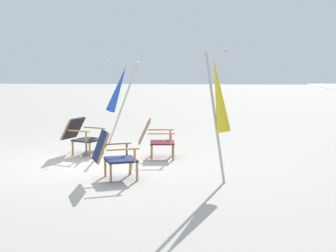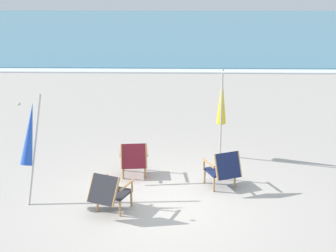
{
  "view_description": "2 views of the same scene",
  "coord_description": "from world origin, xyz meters",
  "px_view_note": "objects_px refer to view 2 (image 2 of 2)",
  "views": [
    {
      "loc": [
        8.64,
        2.15,
        1.85
      ],
      "look_at": [
        -0.2,
        1.47,
        0.71
      ],
      "focal_mm": 50.0,
      "sensor_mm": 36.0,
      "label": 1
    },
    {
      "loc": [
        0.29,
        -8.01,
        4.06
      ],
      "look_at": [
        0.06,
        1.97,
        0.9
      ],
      "focal_mm": 50.0,
      "sensor_mm": 36.0,
      "label": 2
    }
  ],
  "objects_px": {
    "beach_chair_front_left": "(223,169)",
    "beach_chair_far_center": "(134,159)",
    "beach_chair_back_right": "(109,191)",
    "umbrella_furled_yellow": "(222,101)",
    "umbrella_furled_blue": "(30,135)"
  },
  "relations": [
    {
      "from": "beach_chair_front_left",
      "to": "beach_chair_far_center",
      "type": "bearing_deg",
      "value": 164.53
    },
    {
      "from": "beach_chair_back_right",
      "to": "beach_chair_front_left",
      "type": "distance_m",
      "value": 2.39
    },
    {
      "from": "umbrella_furled_yellow",
      "to": "beach_chair_front_left",
      "type": "bearing_deg",
      "value": -92.81
    },
    {
      "from": "beach_chair_front_left",
      "to": "umbrella_furled_yellow",
      "type": "bearing_deg",
      "value": 87.19
    },
    {
      "from": "beach_chair_far_center",
      "to": "umbrella_furled_blue",
      "type": "distance_m",
      "value": 2.27
    },
    {
      "from": "beach_chair_back_right",
      "to": "umbrella_furled_blue",
      "type": "height_order",
      "value": "umbrella_furled_blue"
    },
    {
      "from": "beach_chair_back_right",
      "to": "beach_chair_far_center",
      "type": "relative_size",
      "value": 1.16
    },
    {
      "from": "beach_chair_front_left",
      "to": "umbrella_furled_blue",
      "type": "bearing_deg",
      "value": -171.52
    },
    {
      "from": "beach_chair_back_right",
      "to": "umbrella_furled_yellow",
      "type": "relative_size",
      "value": 0.44
    },
    {
      "from": "umbrella_furled_yellow",
      "to": "umbrella_furled_blue",
      "type": "distance_m",
      "value": 4.38
    },
    {
      "from": "umbrella_furled_yellow",
      "to": "beach_chair_far_center",
      "type": "bearing_deg",
      "value": -147.65
    },
    {
      "from": "umbrella_furled_blue",
      "to": "beach_chair_front_left",
      "type": "bearing_deg",
      "value": 8.48
    },
    {
      "from": "beach_chair_front_left",
      "to": "umbrella_furled_yellow",
      "type": "xyz_separation_m",
      "value": [
        0.08,
        1.73,
        0.95
      ]
    },
    {
      "from": "beach_chair_back_right",
      "to": "umbrella_furled_yellow",
      "type": "height_order",
      "value": "umbrella_furled_yellow"
    },
    {
      "from": "beach_chair_far_center",
      "to": "umbrella_furled_blue",
      "type": "relative_size",
      "value": 0.4
    }
  ]
}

